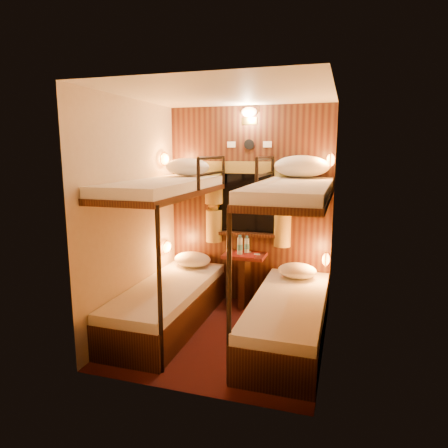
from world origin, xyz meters
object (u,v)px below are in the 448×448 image
(bunk_left, at_px, (168,275))
(table, at_px, (244,273))
(bunk_right, at_px, (289,287))
(bottle_right, at_px, (240,246))
(bottle_left, at_px, (247,246))

(bunk_left, xyz_separation_m, table, (0.65, 0.78, -0.14))
(bunk_right, relative_size, bottle_right, 7.97)
(bunk_right, height_order, bottle_right, bunk_right)
(bunk_left, xyz_separation_m, bottle_left, (0.66, 0.84, 0.18))
(table, bearing_deg, bunk_right, -50.33)
(bottle_left, bearing_deg, table, -102.80)
(table, relative_size, bottle_left, 3.04)
(bunk_left, height_order, bottle_right, bunk_left)
(bunk_left, relative_size, bottle_left, 8.82)
(bunk_left, height_order, table, bunk_left)
(bottle_left, relative_size, bottle_right, 0.90)
(bunk_right, bearing_deg, table, 129.67)
(bottle_left, bearing_deg, bottle_right, -123.05)
(bunk_right, relative_size, bottle_left, 8.82)
(bunk_right, xyz_separation_m, bottle_right, (-0.70, 0.74, 0.19))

